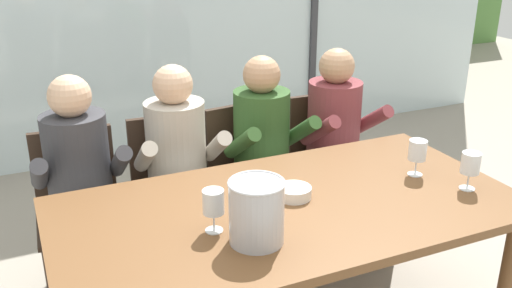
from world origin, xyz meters
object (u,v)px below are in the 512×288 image
person_beige_jumper (180,163)px  person_maroon_top (341,136)px  chair_near_curtain (79,202)px  person_charcoal_jacket (81,180)px  wine_glass_by_left_taster (213,204)px  tasting_bowl (294,192)px  wine_glass_center_pour (417,152)px  chair_left_of_center (172,184)px  ice_bucket_primary (257,211)px  person_olive_shirt (268,148)px  chair_right_of_center (326,155)px  wine_glass_near_bucket (470,165)px  dining_table (289,220)px  chair_center (246,169)px

person_beige_jumper → person_maroon_top: bearing=2.2°
chair_near_curtain → person_maroon_top: (1.52, -0.11, 0.17)m
person_charcoal_jacket → wine_glass_by_left_taster: (0.39, -0.86, 0.19)m
tasting_bowl → wine_glass_center_pour: bearing=-2.0°
chair_left_of_center → chair_near_curtain: bearing=-175.6°
ice_bucket_primary → wine_glass_center_pour: ice_bucket_primary is taller
person_olive_shirt → person_maroon_top: bearing=-5.2°
person_olive_shirt → tasting_bowl: size_ratio=7.96×
tasting_bowl → wine_glass_by_left_taster: (-0.42, -0.13, 0.09)m
chair_near_curtain → person_olive_shirt: (1.04, -0.11, 0.17)m
chair_right_of_center → wine_glass_near_bucket: (0.06, -1.11, 0.36)m
ice_bucket_primary → tasting_bowl: bearing=41.6°
chair_right_of_center → wine_glass_near_bucket: size_ratio=5.10×
person_maroon_top → wine_glass_near_bucket: bearing=-92.3°
dining_table → wine_glass_center_pour: 0.71m
dining_table → person_beige_jumper: size_ratio=1.64×
chair_center → wine_glass_by_left_taster: (-0.57, -1.01, 0.36)m
ice_bucket_primary → wine_glass_by_left_taster: (-0.12, 0.14, -0.01)m
person_maroon_top → tasting_bowl: size_ratio=7.96×
dining_table → wine_glass_near_bucket: 0.84m
chair_right_of_center → person_beige_jumper: size_ratio=0.74×
wine_glass_center_pour → person_olive_shirt: bearing=118.8°
chair_left_of_center → person_olive_shirt: (0.53, -0.12, 0.17)m
wine_glass_center_pour → wine_glass_by_left_taster: bearing=-174.3°
chair_right_of_center → tasting_bowl: (-0.69, -0.87, 0.27)m
dining_table → wine_glass_near_bucket: (0.80, -0.19, 0.20)m
chair_center → chair_right_of_center: same height
chair_left_of_center → wine_glass_by_left_taster: wine_glass_by_left_taster is taller
person_olive_shirt → wine_glass_near_bucket: size_ratio=6.94×
person_olive_shirt → person_charcoal_jacket: bearing=174.8°
chair_left_of_center → person_beige_jumper: size_ratio=0.74×
person_maroon_top → wine_glass_near_bucket: person_maroon_top is taller
ice_bucket_primary → chair_center: bearing=68.7°
chair_center → wine_glass_center_pour: bearing=-69.0°
chair_near_curtain → wine_glass_center_pour: size_ratio=5.10×
wine_glass_near_bucket → wine_glass_center_pour: same height
chair_near_curtain → wine_glass_center_pour: wine_glass_center_pour is taller
ice_bucket_primary → wine_glass_center_pour: 0.96m
chair_near_curtain → tasting_bowl: size_ratio=5.85×
dining_table → chair_left_of_center: bearing=106.4°
chair_near_curtain → chair_right_of_center: same height
person_beige_jumper → wine_glass_center_pour: (0.93, -0.75, 0.19)m
chair_left_of_center → chair_center: size_ratio=1.00×
dining_table → chair_near_curtain: chair_near_curtain is taller
tasting_bowl → dining_table: bearing=-133.2°
dining_table → wine_glass_by_left_taster: (-0.37, -0.08, 0.20)m
chair_center → tasting_bowl: bearing=-107.0°
person_charcoal_jacket → person_maroon_top: (1.51, 0.00, 0.00)m
person_olive_shirt → wine_glass_center_pour: size_ratio=6.94×
chair_center → wine_glass_by_left_taster: size_ratio=5.10×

